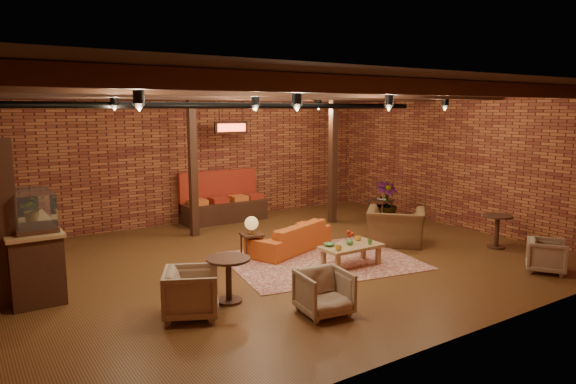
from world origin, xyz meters
TOP-DOWN VIEW (x-y plane):
  - floor at (0.00, 0.00)m, footprint 10.00×10.00m
  - ceiling at (0.00, 0.00)m, footprint 10.00×8.00m
  - wall_back at (0.00, 4.00)m, footprint 10.00×0.02m
  - wall_front at (0.00, -4.00)m, footprint 10.00×0.02m
  - wall_right at (5.00, 0.00)m, footprint 0.02×8.00m
  - ceiling_beams at (0.00, 0.00)m, footprint 9.80×6.40m
  - ceiling_pipe at (0.00, 1.60)m, footprint 9.60×0.12m
  - post_left at (-0.60, 2.60)m, footprint 0.16×0.16m
  - post_right at (2.80, 2.00)m, footprint 0.16×0.16m
  - service_counter at (-4.10, 1.00)m, footprint 0.80×2.50m
  - plant_counter at (-4.00, 1.20)m, footprint 0.35×0.39m
  - banquette at (0.60, 3.55)m, footprint 2.10×0.70m
  - service_sign at (0.60, 3.10)m, footprint 0.86×0.06m
  - ceiling_spotlights at (0.00, 0.00)m, footprint 6.40×4.40m
  - rug at (0.59, -0.50)m, footprint 3.72×3.09m
  - sofa at (0.48, 0.41)m, footprint 2.08×1.40m
  - coffee_table at (0.82, -1.04)m, footprint 1.13×0.56m
  - side_table_lamp at (-0.41, 0.36)m, footprint 0.45×0.45m
  - round_table_left at (-1.77, -1.38)m, footprint 0.64×0.64m
  - armchair_a at (-2.43, -1.58)m, footprint 0.91×0.93m
  - armchair_b at (-0.89, -2.50)m, footprint 0.73×0.69m
  - armchair_right at (2.59, -0.39)m, footprint 1.32×1.34m
  - side_table_book at (3.80, 1.36)m, footprint 0.60×0.60m
  - round_table_right at (4.09, -1.71)m, footprint 0.58×0.58m
  - armchair_far at (3.44, -3.14)m, footprint 0.82×0.81m
  - plant_tall at (3.90, 1.27)m, footprint 2.02×2.02m

SIDE VIEW (x-z plane):
  - floor at x=0.00m, z-range 0.00..0.00m
  - rug at x=0.59m, z-range 0.00..0.01m
  - sofa at x=0.48m, z-range 0.00..0.56m
  - armchair_far at x=3.44m, z-range 0.00..0.63m
  - armchair_b at x=-0.89m, z-range 0.00..0.68m
  - coffee_table at x=0.82m, z-range 0.03..0.66m
  - armchair_a at x=-2.43m, z-range 0.00..0.73m
  - round_table_left at x=-1.77m, z-range 0.12..0.78m
  - round_table_right at x=4.09m, z-range 0.11..0.79m
  - banquette at x=0.60m, z-range 0.00..1.00m
  - armchair_right at x=2.59m, z-range 0.00..1.00m
  - side_table_book at x=3.80m, z-range 0.22..0.80m
  - side_table_lamp at x=-0.41m, z-range 0.21..1.02m
  - service_counter at x=-4.10m, z-range 0.00..1.60m
  - plant_counter at x=-4.00m, z-range 1.07..1.37m
  - plant_tall at x=3.90m, z-range 0.00..3.03m
  - wall_back at x=0.00m, z-range 0.00..3.20m
  - wall_front at x=0.00m, z-range 0.00..3.20m
  - wall_right at x=5.00m, z-range 0.00..3.20m
  - post_left at x=-0.60m, z-range 0.00..3.20m
  - post_right at x=2.80m, z-range 0.00..3.20m
  - service_sign at x=0.60m, z-range 2.20..2.50m
  - ceiling_pipe at x=0.00m, z-range 2.79..2.91m
  - ceiling_spotlights at x=0.00m, z-range 2.72..3.00m
  - ceiling_beams at x=0.00m, z-range 2.97..3.19m
  - ceiling at x=0.00m, z-range 3.19..3.21m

